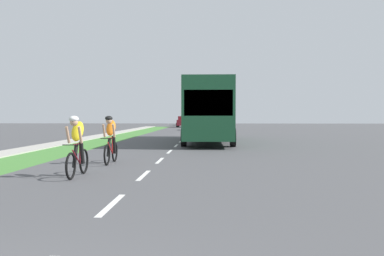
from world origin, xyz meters
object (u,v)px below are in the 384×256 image
at_px(cyclist_trailing, 111,139).
at_px(sedan_maroon, 184,122).
at_px(bus_dark_green, 208,109).
at_px(cyclist_lead, 77,145).
at_px(suv_black, 205,122).
at_px(pickup_silver, 187,120).

xyz_separation_m(cyclist_trailing, sedan_maroon, (-0.21, 42.61, -0.04)).
relative_size(bus_dark_green, sedan_maroon, 2.70).
relative_size(cyclist_lead, suv_black, 0.37).
xyz_separation_m(sedan_maroon, pickup_silver, (-0.25, 11.42, 0.06)).
xyz_separation_m(bus_dark_green, suv_black, (-0.36, 19.65, -1.03)).
distance_m(cyclist_trailing, pickup_silver, 54.03).
relative_size(cyclist_trailing, bus_dark_green, 0.15).
height_order(cyclist_lead, sedan_maroon, cyclist_lead).
xyz_separation_m(cyclist_trailing, bus_dark_green, (3.22, 11.13, 1.17)).
bearing_deg(pickup_silver, sedan_maroon, -88.73).
height_order(cyclist_lead, suv_black, suv_black).
bearing_deg(bus_dark_green, cyclist_trailing, -106.12).
relative_size(cyclist_lead, pickup_silver, 0.34).
xyz_separation_m(suv_black, sedan_maroon, (-3.07, 11.83, -0.18)).
bearing_deg(bus_dark_green, sedan_maroon, 96.22).
relative_size(suv_black, sedan_maroon, 1.09).
bearing_deg(pickup_silver, cyclist_trailing, -89.51).
distance_m(suv_black, sedan_maroon, 12.22).
xyz_separation_m(cyclist_lead, bus_dark_green, (3.38, 14.00, 1.17)).
distance_m(cyclist_trailing, suv_black, 30.91).
height_order(cyclist_trailing, suv_black, suv_black).
distance_m(bus_dark_green, suv_black, 19.68).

